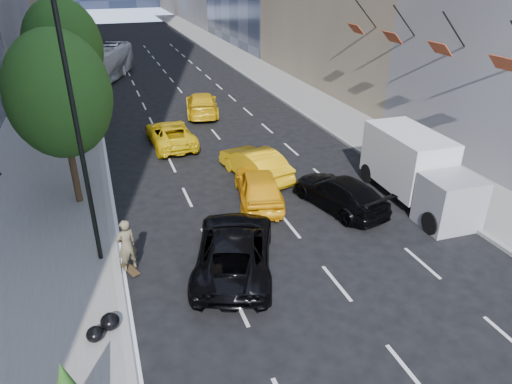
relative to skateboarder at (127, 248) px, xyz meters
name	(u,v)px	position (x,y,z in m)	size (l,w,h in m)	color
ground	(310,289)	(5.57, -3.00, -0.97)	(160.00, 160.00, 0.00)	black
sidewalk_left	(55,93)	(-3.43, 27.00, -0.90)	(6.00, 120.00, 0.15)	slate
sidewalk_right	(269,76)	(15.57, 27.00, -0.90)	(4.00, 120.00, 0.15)	slate
lamp_near	(79,105)	(-0.76, 1.00, 4.84)	(2.13, 0.22, 10.00)	black
lamp_far	(78,32)	(-0.76, 19.00, 4.84)	(2.13, 0.22, 10.00)	black
tree_near	(59,95)	(-1.63, 6.00, 4.00)	(4.20, 4.20, 7.46)	#312013
tree_mid	(63,48)	(-1.63, 16.00, 4.34)	(4.50, 4.50, 7.99)	#312013
tree_far	(69,32)	(-1.63, 29.00, 3.65)	(3.90, 3.90, 6.92)	#312013
traffic_signal	(79,25)	(-0.83, 37.00, 3.26)	(2.48, 0.53, 5.20)	black
facade_flags	(417,39)	(16.21, 7.00, 5.21)	(1.85, 13.30, 2.05)	black
skateboarder	(127,248)	(0.00, 0.00, 0.00)	(0.71, 0.47, 1.95)	brown
black_sedan_lincoln	(234,249)	(3.57, -0.96, -0.19)	(2.60, 5.64, 1.57)	black
black_sedan_mercedes	(339,193)	(9.25, 1.81, -0.26)	(2.01, 4.95, 1.44)	black
taxi_a	(259,186)	(6.07, 3.50, -0.18)	(1.87, 4.66, 1.59)	#FFAE0D
taxi_b	(255,163)	(6.77, 6.00, -0.20)	(1.64, 4.71, 1.55)	#ECA90C
taxi_c	(171,134)	(3.57, 11.97, -0.26)	(2.36, 5.11, 1.42)	yellow
taxi_d	(202,104)	(6.77, 17.50, -0.20)	(2.16, 5.31, 1.54)	yellow
city_bus	(103,64)	(0.77, 30.79, 0.51)	(2.49, 10.63, 2.96)	white
box_truck	(417,170)	(12.78, 1.28, 0.55)	(2.55, 6.36, 2.99)	silver
garbage_bags	(104,326)	(-0.99, -2.97, -0.60)	(0.96, 0.93, 0.48)	black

